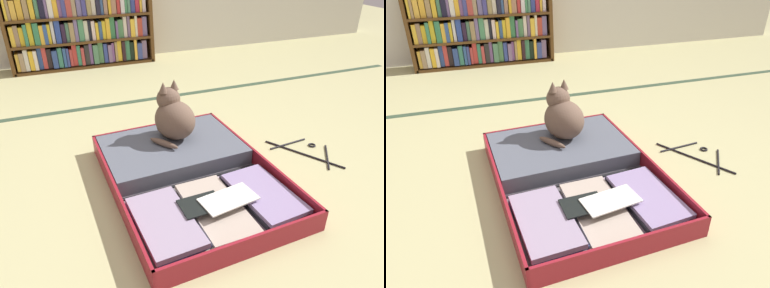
% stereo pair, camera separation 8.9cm
% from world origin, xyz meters
% --- Properties ---
extents(ground_plane, '(10.00, 10.00, 0.00)m').
position_xyz_m(ground_plane, '(0.00, 0.00, 0.00)').
color(ground_plane, tan).
extents(tatami_border, '(4.80, 0.05, 0.00)m').
position_xyz_m(tatami_border, '(0.00, 1.26, 0.00)').
color(tatami_border, '#304531').
rests_on(tatami_border, ground_plane).
extents(bookshelf, '(1.24, 0.24, 0.67)m').
position_xyz_m(bookshelf, '(-0.11, 2.26, 0.33)').
color(bookshelf, '#543518').
rests_on(bookshelf, ground_plane).
extents(open_suitcase, '(0.76, 1.02, 0.10)m').
position_xyz_m(open_suitcase, '(0.10, 0.25, 0.04)').
color(open_suitcase, maroon).
rests_on(open_suitcase, ground_plane).
extents(black_cat, '(0.28, 0.29, 0.30)m').
position_xyz_m(black_cat, '(0.13, 0.49, 0.21)').
color(black_cat, brown).
rests_on(black_cat, open_suitcase).
extents(clothes_hanger, '(0.31, 0.39, 0.01)m').
position_xyz_m(clothes_hanger, '(0.80, 0.24, 0.01)').
color(clothes_hanger, black).
rests_on(clothes_hanger, ground_plane).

